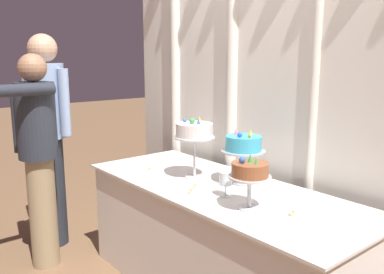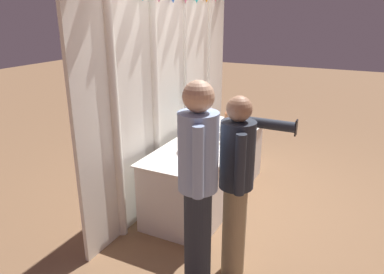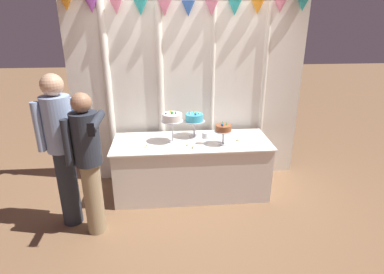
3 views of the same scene
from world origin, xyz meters
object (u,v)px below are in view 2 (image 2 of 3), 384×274
at_px(cake_table, 208,170).
at_px(cake_display_center, 199,117).
at_px(tealight_far_left, 200,159).
at_px(cake_display_rightmost, 233,117).
at_px(guest_man_pink_jacket, 198,182).
at_px(guest_man_dark_suit, 237,180).
at_px(cake_display_leftmost, 201,120).
at_px(wine_glass, 223,129).
at_px(tealight_near_left, 219,143).
at_px(tealight_far_right, 230,126).
at_px(tealight_near_right, 228,143).

xyz_separation_m(cake_table, cake_display_center, (0.05, 0.16, 0.64)).
bearing_deg(cake_table, tealight_far_left, -165.42).
height_order(cake_display_rightmost, guest_man_pink_jacket, guest_man_pink_jacket).
bearing_deg(guest_man_dark_suit, cake_display_leftmost, 39.84).
distance_m(wine_glass, tealight_far_left, 0.76).
height_order(tealight_near_left, guest_man_dark_suit, guest_man_dark_suit).
xyz_separation_m(cake_table, tealight_far_left, (-0.58, -0.15, 0.39)).
bearing_deg(tealight_far_right, cake_display_leftmost, 177.67).
xyz_separation_m(wine_glass, tealight_near_right, (-0.17, -0.13, -0.10)).
bearing_deg(tealight_far_left, guest_man_pink_jacket, -155.50).
xyz_separation_m(cake_display_leftmost, guest_man_dark_suit, (-0.91, -0.76, -0.18)).
bearing_deg(guest_man_dark_suit, tealight_far_left, 46.91).
height_order(cake_display_rightmost, tealight_near_right, cake_display_rightmost).
bearing_deg(tealight_far_right, cake_display_center, 160.10).
height_order(cake_display_center, tealight_near_right, cake_display_center).
relative_size(wine_glass, tealight_near_left, 4.22).
distance_m(cake_table, tealight_near_right, 0.46).
height_order(cake_display_leftmost, tealight_near_right, cake_display_leftmost).
bearing_deg(guest_man_pink_jacket, cake_display_center, 25.28).
relative_size(cake_display_rightmost, tealight_near_right, 7.82).
distance_m(wine_glass, tealight_near_right, 0.23).
distance_m(cake_display_rightmost, tealight_near_left, 0.50).
distance_m(cake_display_rightmost, tealight_far_right, 0.32).
height_order(cake_display_rightmost, tealight_far_left, cake_display_rightmost).
relative_size(wine_glass, tealight_far_left, 3.32).
bearing_deg(cake_display_leftmost, tealight_far_left, -156.46).
xyz_separation_m(cake_display_center, cake_display_rightmost, (0.34, -0.31, -0.05)).
distance_m(guest_man_pink_jacket, guest_man_dark_suit, 0.39).
bearing_deg(tealight_near_left, cake_table, 66.41).
distance_m(cake_display_center, guest_man_dark_suit, 1.53).
xyz_separation_m(cake_display_center, tealight_far_left, (-0.64, -0.32, -0.25)).
distance_m(tealight_near_left, guest_man_dark_suit, 1.26).
height_order(wine_glass, tealight_far_left, wine_glass).
xyz_separation_m(cake_display_rightmost, wine_glass, (-0.23, 0.04, -0.10)).
bearing_deg(cake_display_rightmost, guest_man_dark_suit, -158.30).
bearing_deg(guest_man_dark_suit, guest_man_pink_jacket, 147.22).
height_order(tealight_near_left, tealight_far_right, tealight_far_right).
bearing_deg(guest_man_dark_suit, tealight_far_right, 22.25).
xyz_separation_m(cake_display_center, wine_glass, (0.11, -0.27, -0.15)).
bearing_deg(tealight_far_right, guest_man_pink_jacket, -166.07).
distance_m(cake_display_center, wine_glass, 0.33).
bearing_deg(tealight_far_right, wine_glass, -171.54).
bearing_deg(tealight_far_left, guest_man_dark_suit, -133.09).
bearing_deg(guest_man_pink_jacket, tealight_far_left, 24.50).
xyz_separation_m(tealight_far_left, tealight_far_right, (1.20, 0.11, -0.00)).
bearing_deg(cake_display_center, cake_table, -107.65).
height_order(tealight_far_left, tealight_far_right, tealight_far_left).
bearing_deg(guest_man_dark_suit, cake_display_rightmost, 21.70).
distance_m(cake_display_leftmost, guest_man_dark_suit, 1.20).
bearing_deg(tealight_far_left, tealight_far_right, 5.34).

